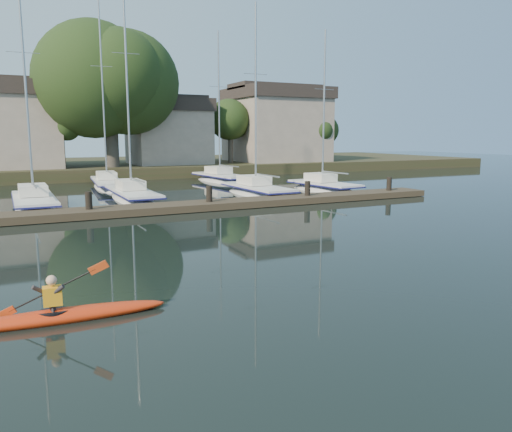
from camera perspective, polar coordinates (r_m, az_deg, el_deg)
name	(u,v)px	position (r m, az deg, el deg)	size (l,w,h in m)	color
ground	(301,291)	(12.48, 5.13, -8.58)	(160.00, 160.00, 0.00)	black
kayak	(60,313)	(11.27, -21.50, -10.29)	(4.36, 1.02, 1.39)	red
dock	(153,209)	(25.16, -11.74, 0.83)	(34.00, 2.00, 1.80)	#403424
sailboat_1	(35,211)	(28.81, -23.95, 0.49)	(2.13, 8.40, 13.71)	white
sailboat_2	(133,203)	(30.33, -13.91, 1.43)	(2.04, 8.71, 14.42)	white
sailboat_3	(257,198)	(31.81, 0.14, 2.03)	(2.31, 8.15, 13.07)	white
sailboat_4	(324,194)	(34.43, 7.76, 2.51)	(2.76, 7.16, 11.89)	white
sailboat_6	(108,190)	(38.21, -16.58, 2.90)	(2.69, 9.42, 14.77)	white
sailboat_7	(221,184)	(41.04, -3.99, 3.65)	(3.03, 8.38, 13.21)	white
shore	(97,141)	(51.01, -17.70, 8.19)	(90.00, 25.25, 12.75)	#2A3219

